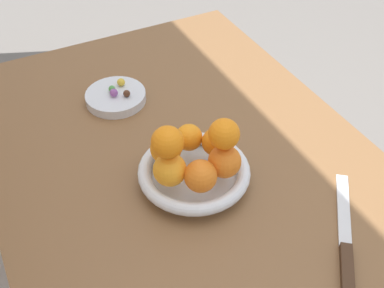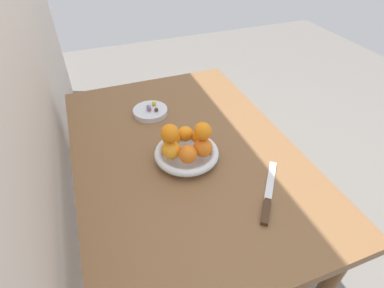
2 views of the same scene
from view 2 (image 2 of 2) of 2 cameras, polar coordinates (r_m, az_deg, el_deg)
name	(u,v)px [view 2 (image 2 of 2)]	position (r m, az deg, el deg)	size (l,w,h in m)	color
ground_plane	(187,258)	(1.64, -1.02, -20.97)	(6.00, 6.00, 0.00)	slate
dining_table	(185,167)	(1.12, -1.40, -4.38)	(1.10, 0.76, 0.74)	brown
fruit_bowl	(187,154)	(1.01, -1.04, -1.93)	(0.22, 0.22, 0.04)	silver
candy_dish	(150,112)	(1.25, -7.94, 6.15)	(0.14, 0.14, 0.02)	silver
orange_0	(203,148)	(0.96, 2.10, -0.69)	(0.06, 0.06, 0.06)	orange
orange_1	(200,137)	(1.00, 1.61, 1.30)	(0.06, 0.06, 0.06)	orange
orange_2	(185,133)	(1.03, -1.33, 2.11)	(0.05, 0.05, 0.05)	orange
orange_3	(171,139)	(1.00, -3.98, 1.03)	(0.06, 0.06, 0.06)	orange
orange_4	(171,150)	(0.95, -3.99, -1.08)	(0.06, 0.06, 0.06)	orange
orange_5	(188,154)	(0.94, -0.79, -1.96)	(0.06, 0.06, 0.06)	orange
orange_6	(170,133)	(0.92, -4.21, 2.07)	(0.06, 0.06, 0.06)	orange
orange_7	(203,131)	(0.93, 2.04, 2.47)	(0.06, 0.06, 0.06)	orange
candy_ball_0	(149,109)	(1.23, -8.18, 6.67)	(0.02, 0.02, 0.02)	#8C4C99
candy_ball_1	(156,110)	(1.22, -6.82, 6.52)	(0.02, 0.02, 0.02)	#472819
candy_ball_2	(148,107)	(1.24, -8.29, 7.06)	(0.02, 0.02, 0.02)	#4C9947
candy_ball_3	(154,103)	(1.26, -7.23, 7.67)	(0.02, 0.02, 0.02)	gold
knife	(268,196)	(0.93, 14.32, -9.59)	(0.22, 0.18, 0.01)	#3F2819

